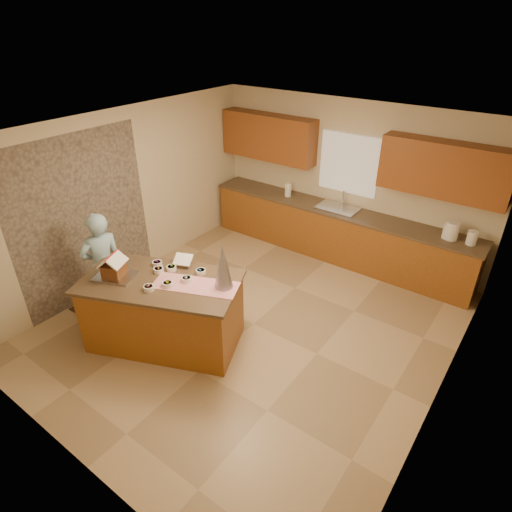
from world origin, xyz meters
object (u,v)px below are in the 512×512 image
at_px(island_base, 164,313).
at_px(gingerbread_house, 114,268).
at_px(tinsel_tree, 223,266).
at_px(boy, 103,266).

distance_m(island_base, gingerbread_house, 0.87).
bearing_deg(tinsel_tree, island_base, -153.59).
height_order(island_base, gingerbread_house, gingerbread_house).
distance_m(island_base, boy, 1.17).
relative_size(boy, gingerbread_house, 4.14).
bearing_deg(boy, island_base, 110.30).
bearing_deg(gingerbread_house, tinsel_tree, 27.04).
relative_size(island_base, tinsel_tree, 3.27).
bearing_deg(gingerbread_house, boy, 159.24).
bearing_deg(island_base, gingerbread_house, -174.81).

